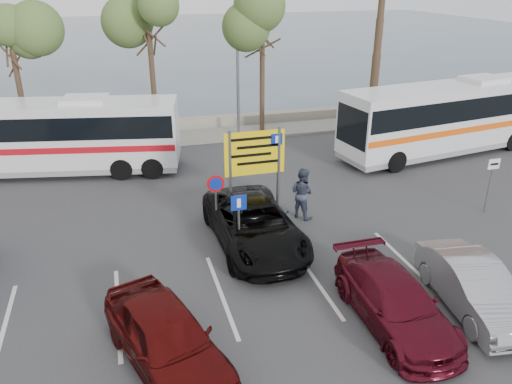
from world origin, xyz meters
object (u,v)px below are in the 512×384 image
object	(u,v)px
coach_bus_right	(451,120)
car_silver_b	(473,286)
suv_black	(254,225)
direction_sign	(255,160)
coach_bus_left	(51,139)
car_maroon	(395,302)
street_lamp_right	(238,54)
pedestrian_far	(302,193)
car_red	(166,337)

from	to	relation	value
coach_bus_right	car_silver_b	xyz separation A→B (m)	(-7.36, -11.52, -1.04)
car_silver_b	suv_black	bearing A→B (deg)	141.13
direction_sign	coach_bus_left	world-z (taller)	direction_sign
coach_bus_left	car_maroon	xyz separation A→B (m)	(9.40, -14.00, -0.98)
street_lamp_right	direction_sign	bearing A→B (deg)	-100.94
street_lamp_right	coach_bus_right	world-z (taller)	street_lamp_right
coach_bus_left	pedestrian_far	distance (m)	11.92
street_lamp_right	suv_black	xyz separation A→B (m)	(-2.50, -12.02, -3.82)
coach_bus_left	suv_black	size ratio (longest dim) A/B	2.07
direction_sign	car_maroon	xyz separation A→B (m)	(1.90, -6.70, -1.77)
street_lamp_right	car_silver_b	xyz separation A→B (m)	(2.30, -17.02, -3.90)
direction_sign	car_maroon	distance (m)	7.18
suv_black	car_silver_b	world-z (taller)	suv_black
car_maroon	pedestrian_far	size ratio (longest dim) A/B	2.33
street_lamp_right	car_red	size ratio (longest dim) A/B	1.77
direction_sign	car_silver_b	world-z (taller)	direction_sign
direction_sign	car_silver_b	xyz separation A→B (m)	(4.30, -6.70, -1.73)
coach_bus_left	suv_black	world-z (taller)	coach_bus_left
suv_black	car_silver_b	bearing A→B (deg)	-47.49
car_red	car_maroon	bearing A→B (deg)	-19.01
car_silver_b	coach_bus_right	bearing A→B (deg)	64.74
coach_bus_left	car_silver_b	size ratio (longest dim) A/B	2.72
coach_bus_right	car_maroon	bearing A→B (deg)	-130.26
coach_bus_right	suv_black	bearing A→B (deg)	-151.79
car_silver_b	pedestrian_far	size ratio (longest dim) A/B	2.17
street_lamp_right	coach_bus_left	bearing A→B (deg)	-162.37
direction_sign	suv_black	world-z (taller)	direction_sign
coach_bus_right	car_silver_b	distance (m)	13.71
coach_bus_right	pedestrian_far	distance (m)	11.04
coach_bus_right	pedestrian_far	xyz separation A→B (m)	(-9.85, -4.93, -0.76)
coach_bus_left	car_silver_b	distance (m)	18.33
street_lamp_right	suv_black	world-z (taller)	street_lamp_right
direction_sign	car_maroon	size ratio (longest dim) A/B	0.79
car_maroon	coach_bus_left	bearing A→B (deg)	123.99
direction_sign	car_silver_b	size ratio (longest dim) A/B	0.84
street_lamp_right	pedestrian_far	distance (m)	11.04
direction_sign	pedestrian_far	size ratio (longest dim) A/B	1.83
coach_bus_right	street_lamp_right	bearing A→B (deg)	150.36
car_silver_b	direction_sign	bearing A→B (deg)	129.98
car_maroon	suv_black	size ratio (longest dim) A/B	0.82
suv_black	pedestrian_far	world-z (taller)	pedestrian_far
direction_sign	car_red	world-z (taller)	direction_sign
car_red	car_silver_b	world-z (taller)	car_red
car_red	suv_black	bearing A→B (deg)	36.50
car_red	pedestrian_far	world-z (taller)	pedestrian_far
street_lamp_right	coach_bus_right	xyz separation A→B (m)	(9.66, -5.50, -2.86)
street_lamp_right	car_silver_b	world-z (taller)	street_lamp_right
car_red	suv_black	distance (m)	6.01
street_lamp_right	direction_sign	world-z (taller)	street_lamp_right
car_maroon	car_red	xyz separation A→B (m)	(-5.90, 0.12, 0.11)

